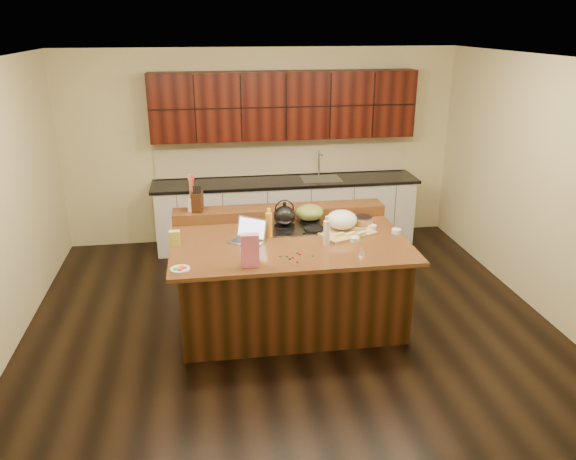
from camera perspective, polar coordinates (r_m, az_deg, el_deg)
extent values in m
cube|color=black|center=(6.17, 0.07, -8.95)|extent=(5.50, 5.00, 0.01)
cube|color=silver|center=(5.38, 0.08, 17.08)|extent=(5.50, 5.00, 0.01)
cube|color=beige|center=(8.03, -2.69, 8.43)|extent=(5.50, 0.01, 2.70)
cube|color=beige|center=(3.37, 6.72, -9.52)|extent=(5.50, 0.01, 2.70)
cube|color=beige|center=(6.62, 24.44, 3.96)|extent=(0.01, 5.00, 2.70)
cube|color=black|center=(5.96, 0.07, -5.22)|extent=(2.22, 1.42, 0.88)
cube|color=black|center=(5.77, 0.08, -1.10)|extent=(2.40, 1.60, 0.04)
cube|color=black|center=(6.40, -0.89, 1.85)|extent=(2.40, 0.30, 0.12)
cube|color=gray|center=(6.04, -0.36, 0.15)|extent=(0.92, 0.52, 0.02)
cylinder|color=black|center=(6.12, -3.32, 0.62)|extent=(0.22, 0.22, 0.03)
cylinder|color=black|center=(6.20, 2.21, 0.91)|extent=(0.22, 0.22, 0.03)
cylinder|color=black|center=(5.88, -3.07, -0.23)|extent=(0.22, 0.22, 0.03)
cylinder|color=black|center=(5.96, 2.67, 0.08)|extent=(0.22, 0.22, 0.03)
cylinder|color=black|center=(6.03, -0.36, 0.35)|extent=(0.22, 0.22, 0.03)
cube|color=silver|center=(7.99, -0.19, 1.68)|extent=(3.60, 0.62, 0.90)
cube|color=black|center=(7.85, -0.19, 4.93)|extent=(3.70, 0.66, 0.04)
cube|color=gray|center=(7.93, 3.40, 5.18)|extent=(0.55, 0.42, 0.01)
cylinder|color=gray|center=(8.05, 3.16, 6.78)|extent=(0.02, 0.02, 0.36)
cube|color=black|center=(7.78, -0.37, 12.55)|extent=(3.60, 0.34, 0.90)
cube|color=beige|center=(8.08, -0.52, 7.43)|extent=(3.60, 0.03, 0.50)
ellipsoid|color=black|center=(5.99, -0.36, 1.46)|extent=(0.28, 0.28, 0.21)
ellipsoid|color=olive|center=(6.17, 2.22, 1.80)|extent=(0.38, 0.38, 0.17)
cube|color=#B7B7BC|center=(5.68, -4.24, -1.23)|extent=(0.40, 0.38, 0.02)
cube|color=black|center=(5.68, -4.25, -1.14)|extent=(0.30, 0.27, 0.00)
cube|color=#B7B7BC|center=(5.73, -3.69, 0.23)|extent=(0.31, 0.25, 0.21)
cube|color=silver|center=(5.73, -3.72, 0.21)|extent=(0.27, 0.22, 0.18)
cylinder|color=orange|center=(5.76, -1.95, 0.47)|extent=(0.08, 0.08, 0.27)
cylinder|color=silver|center=(5.60, 3.94, -0.28)|extent=(0.08, 0.08, 0.25)
cube|color=tan|center=(5.94, 5.84, -0.23)|extent=(0.67, 0.59, 0.03)
ellipsoid|color=white|center=(5.97, 5.50, 1.05)|extent=(0.33, 0.33, 0.20)
cube|color=#EDD872|center=(5.79, 5.19, -0.48)|extent=(0.12, 0.03, 0.03)
cube|color=#EDD872|center=(5.82, 6.36, -0.41)|extent=(0.12, 0.03, 0.03)
cube|color=#EDD872|center=(5.85, 7.52, -0.34)|extent=(0.12, 0.03, 0.03)
cylinder|color=gray|center=(5.95, 7.03, -0.07)|extent=(0.21, 0.09, 0.01)
cylinder|color=white|center=(5.74, 6.76, -0.94)|extent=(0.13, 0.13, 0.04)
cylinder|color=white|center=(6.10, 8.51, 0.30)|extent=(0.12, 0.12, 0.04)
cylinder|color=white|center=(6.03, 10.95, -0.11)|extent=(0.13, 0.13, 0.04)
cylinder|color=#996B3F|center=(6.17, 7.49, 0.80)|extent=(0.31, 0.31, 0.09)
cone|color=silver|center=(5.43, 7.49, -2.12)|extent=(0.10, 0.10, 0.07)
cube|color=pink|center=(5.09, -3.89, -2.07)|extent=(0.17, 0.10, 0.31)
cylinder|color=white|center=(5.16, -10.90, -3.91)|extent=(0.19, 0.19, 0.01)
cube|color=gold|center=(5.70, -11.44, -0.79)|extent=(0.11, 0.07, 0.15)
cylinder|color=white|center=(6.31, -9.65, 2.51)|extent=(0.16, 0.16, 0.14)
cube|color=black|center=(6.29, -9.18, 2.87)|extent=(0.14, 0.19, 0.22)
ellipsoid|color=red|center=(5.39, 1.16, -2.39)|extent=(0.02, 0.02, 0.02)
ellipsoid|color=#198C26|center=(5.28, 0.09, -2.89)|extent=(0.02, 0.02, 0.02)
ellipsoid|color=red|center=(5.37, 1.23, -2.48)|extent=(0.02, 0.02, 0.02)
ellipsoid|color=#198C26|center=(5.33, -0.10, -2.64)|extent=(0.02, 0.02, 0.02)
ellipsoid|color=red|center=(5.30, 0.49, -2.80)|extent=(0.02, 0.02, 0.02)
ellipsoid|color=#198C26|center=(5.34, 2.50, -2.62)|extent=(0.02, 0.02, 0.02)
ellipsoid|color=red|center=(5.28, 0.23, -2.91)|extent=(0.02, 0.02, 0.02)
ellipsoid|color=#198C26|center=(5.34, -0.81, -2.64)|extent=(0.02, 0.02, 0.02)
ellipsoid|color=red|center=(5.21, 0.97, -3.25)|extent=(0.02, 0.02, 0.02)
ellipsoid|color=#198C26|center=(5.41, 0.88, -2.31)|extent=(0.02, 0.02, 0.02)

